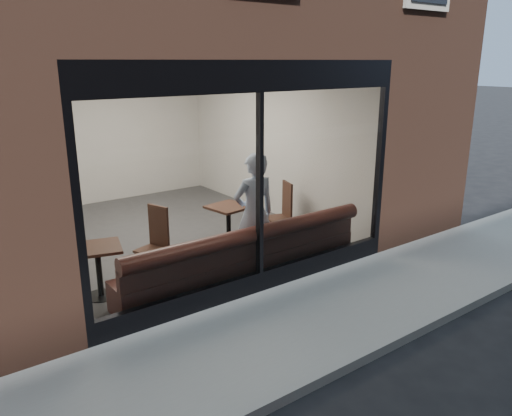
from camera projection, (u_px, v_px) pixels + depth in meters
ground at (368, 356)px, 5.61m from camera, size 120.00×120.00×0.00m
sidewalk_near at (309, 320)px, 6.38m from camera, size 40.00×2.00×0.01m
kerb_near at (372, 353)px, 5.56m from camera, size 40.00×0.10×0.12m
host_building_pier_right at (239, 122)px, 13.47m from camera, size 2.50×12.00×3.20m
host_building_backfill at (64, 121)px, 13.65m from camera, size 5.00×6.00×3.20m
cafe_floor at (167, 234)px, 9.47m from camera, size 6.00×6.00×0.00m
cafe_ceiling at (157, 61)px, 8.57m from camera, size 6.00×6.00×0.00m
cafe_wall_back at (103, 133)px, 11.32m from camera, size 5.00×0.00×5.00m
cafe_wall_left at (13, 169)px, 7.60m from camera, size 0.00×6.00×6.00m
cafe_wall_right at (271, 140)px, 10.43m from camera, size 0.00×6.00×6.00m
storefront_kick at (260, 281)px, 7.15m from camera, size 5.00×0.10×0.30m
storefront_header at (260, 76)px, 6.34m from camera, size 5.00×0.10×0.40m
storefront_mullion at (260, 187)px, 6.75m from camera, size 0.06×0.10×2.50m
storefront_glass at (261, 187)px, 6.73m from camera, size 4.80×0.00×4.80m
banquette at (244, 267)px, 7.44m from camera, size 4.00×0.55×0.45m
person at (254, 214)px, 7.60m from camera, size 0.74×0.53×1.89m
cafe_table_left at (97, 248)px, 6.79m from camera, size 0.77×0.77×0.04m
cafe_table_right at (228, 207)px, 8.68m from camera, size 0.73×0.73×0.04m
cafe_chair_left at (152, 250)px, 8.07m from camera, size 0.54×0.54×0.04m
cafe_chair_right at (278, 218)px, 9.71m from camera, size 0.53×0.53×0.04m
wall_poster at (28, 177)px, 7.01m from camera, size 0.02×0.55×0.74m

